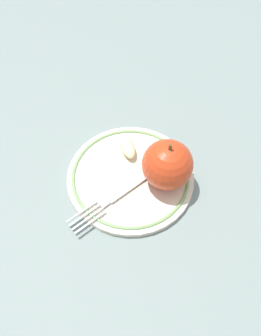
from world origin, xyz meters
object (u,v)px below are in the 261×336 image
apple_red_whole (167,165)px  apple_slice_front (127,146)px  plate (130,176)px  fork (116,196)px

apple_red_whole → apple_slice_front: size_ratio=1.66×
plate → apple_red_whole: (0.06, -0.00, 0.05)m
plate → fork: size_ratio=1.62×
fork → plate: bearing=-158.0°
plate → apple_slice_front: size_ratio=3.90×
apple_slice_front → fork: size_ratio=0.42×
plate → apple_red_whole: bearing=-3.8°
plate → fork: (-0.02, -0.05, 0.01)m
plate → apple_red_whole: apple_red_whole is taller
apple_red_whole → apple_slice_front: 0.10m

